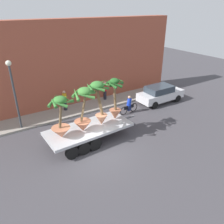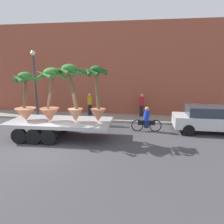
% 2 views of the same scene
% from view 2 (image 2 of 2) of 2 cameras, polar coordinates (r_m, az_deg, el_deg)
% --- Properties ---
extents(ground_plane, '(60.00, 60.00, 0.00)m').
position_cam_2_polar(ground_plane, '(10.83, -17.09, -9.08)').
color(ground_plane, '#423F44').
extents(sidewalk, '(24.00, 2.20, 0.15)m').
position_cam_2_polar(sidewalk, '(16.25, -7.78, -1.26)').
color(sidewalk, gray).
rests_on(sidewalk, ground).
extents(building_facade, '(24.00, 1.20, 7.16)m').
position_cam_2_polar(building_facade, '(17.44, -6.50, 11.33)').
color(building_facade, '#9E4C38').
rests_on(building_facade, ground).
extents(flatbed_trailer, '(6.59, 2.61, 0.98)m').
position_cam_2_polar(flatbed_trailer, '(11.84, -15.07, -3.25)').
color(flatbed_trailer, '#B7BABF').
rests_on(flatbed_trailer, ground).
extents(potted_palm_rear, '(1.52, 1.55, 2.61)m').
position_cam_2_polar(potted_palm_rear, '(12.17, -22.61, 2.79)').
color(potted_palm_rear, '#C17251').
rests_on(potted_palm_rear, flatbed_trailer).
extents(potted_palm_middle, '(1.59, 1.68, 3.01)m').
position_cam_2_polar(potted_palm_middle, '(11.05, -10.82, 6.18)').
color(potted_palm_middle, tan).
rests_on(potted_palm_middle, flatbed_trailer).
extents(potted_palm_front, '(1.33, 1.20, 2.93)m').
position_cam_2_polar(potted_palm_front, '(10.88, -4.07, 4.58)').
color(potted_palm_front, '#C17251').
rests_on(potted_palm_front, flatbed_trailer).
extents(potted_palm_extra, '(1.45, 1.62, 2.83)m').
position_cam_2_polar(potted_palm_extra, '(11.43, -16.48, 4.06)').
color(potted_palm_extra, '#B26647').
rests_on(potted_palm_extra, flatbed_trailer).
extents(cyclist, '(1.84, 0.38, 1.54)m').
position_cam_2_polar(cyclist, '(12.77, 9.43, -2.29)').
color(cyclist, black).
rests_on(cyclist, ground).
extents(parked_car, '(4.33, 1.83, 1.58)m').
position_cam_2_polar(parked_car, '(13.61, 25.33, -1.75)').
color(parked_car, silver).
rests_on(parked_car, ground).
extents(pedestrian_near_gate, '(0.36, 0.36, 1.71)m').
position_cam_2_polar(pedestrian_near_gate, '(16.21, -6.10, 2.25)').
color(pedestrian_near_gate, black).
rests_on(pedestrian_near_gate, sidewalk).
extents(pedestrian_far_left, '(0.36, 0.36, 1.71)m').
position_cam_2_polar(pedestrian_far_left, '(15.89, 8.11, 1.99)').
color(pedestrian_far_left, black).
rests_on(pedestrian_far_left, sidewalk).
extents(street_lamp, '(0.36, 0.36, 4.83)m').
position_cam_2_polar(street_lamp, '(16.40, -20.43, 9.37)').
color(street_lamp, '#383D42').
rests_on(street_lamp, sidewalk).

